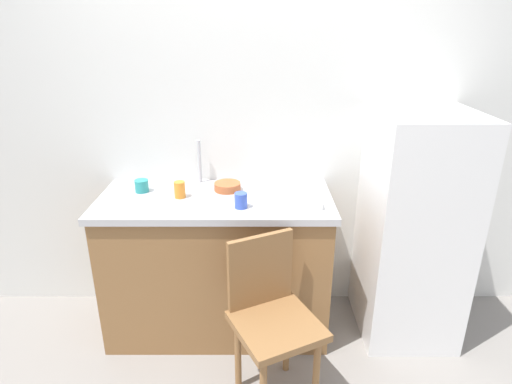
# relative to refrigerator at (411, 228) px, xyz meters

# --- Properties ---
(back_wall) EXTENTS (4.80, 0.10, 2.40)m
(back_wall) POSITION_rel_refrigerator_xyz_m (-1.02, 0.36, 0.49)
(back_wall) COLOR silver
(back_wall) RESTS_ON ground_plane
(cabinet_base) EXTENTS (1.35, 0.60, 0.88)m
(cabinet_base) POSITION_rel_refrigerator_xyz_m (-1.20, 0.01, -0.27)
(cabinet_base) COLOR olive
(cabinet_base) RESTS_ON ground_plane
(countertop) EXTENTS (1.39, 0.64, 0.04)m
(countertop) POSITION_rel_refrigerator_xyz_m (-1.20, 0.01, 0.18)
(countertop) COLOR #B7B7BC
(countertop) RESTS_ON cabinet_base
(faucet) EXTENTS (0.02, 0.02, 0.28)m
(faucet) POSITION_rel_refrigerator_xyz_m (-1.32, 0.26, 0.34)
(faucet) COLOR #B7B7BC
(faucet) RESTS_ON countertop
(refrigerator) EXTENTS (0.56, 0.62, 1.43)m
(refrigerator) POSITION_rel_refrigerator_xyz_m (0.00, 0.00, 0.00)
(refrigerator) COLOR white
(refrigerator) RESTS_ON ground_plane
(chair) EXTENTS (0.53, 0.53, 0.89)m
(chair) POSITION_rel_refrigerator_xyz_m (-0.88, -0.55, -0.21)
(chair) COLOR olive
(chair) RESTS_ON ground_plane
(dish_tray) EXTENTS (0.28, 0.20, 0.05)m
(dish_tray) POSITION_rel_refrigerator_xyz_m (-0.73, -0.10, 0.23)
(dish_tray) COLOR white
(dish_tray) RESTS_ON countertop
(terracotta_bowl) EXTENTS (0.16, 0.16, 0.05)m
(terracotta_bowl) POSITION_rel_refrigerator_xyz_m (-1.13, 0.12, 0.23)
(terracotta_bowl) COLOR #B25B33
(terracotta_bowl) RESTS_ON countertop
(cup_teal) EXTENTS (0.08, 0.08, 0.07)m
(cup_teal) POSITION_rel_refrigerator_xyz_m (-1.65, 0.09, 0.24)
(cup_teal) COLOR teal
(cup_teal) RESTS_ON countertop
(cup_blue) EXTENTS (0.07, 0.07, 0.09)m
(cup_blue) POSITION_rel_refrigerator_xyz_m (-1.04, -0.15, 0.25)
(cup_blue) COLOR blue
(cup_blue) RESTS_ON countertop
(cup_orange) EXTENTS (0.07, 0.07, 0.10)m
(cup_orange) POSITION_rel_refrigerator_xyz_m (-1.41, -0.00, 0.25)
(cup_orange) COLOR orange
(cup_orange) RESTS_ON countertop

